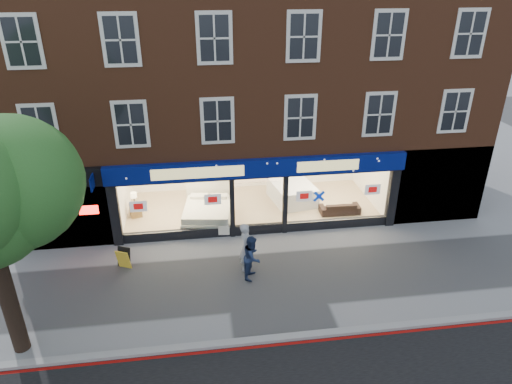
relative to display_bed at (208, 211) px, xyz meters
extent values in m
plane|color=gray|center=(1.98, -4.34, -0.48)|extent=(120.00, 120.00, 0.00)
cube|color=#8C0A07|center=(1.98, -7.44, -0.48)|extent=(60.00, 0.10, 0.01)
cube|color=gray|center=(1.98, -7.24, -0.42)|extent=(60.00, 0.25, 0.12)
cube|color=tan|center=(1.98, 0.91, -0.43)|extent=(11.00, 4.50, 0.10)
cube|color=brown|center=(1.98, 2.66, 6.17)|extent=(19.00, 8.00, 6.70)
cube|color=navy|center=(1.98, -1.46, 2.47)|extent=(11.40, 0.28, 0.70)
cube|color=black|center=(1.98, -1.26, -0.28)|extent=(11.00, 0.18, 0.40)
cube|color=black|center=(-3.52, -1.29, 0.82)|extent=(0.35, 0.30, 2.60)
cube|color=black|center=(7.48, -1.29, 0.82)|extent=(0.35, 0.30, 2.60)
cube|color=white|center=(-1.27, -1.34, 0.97)|extent=(4.20, 0.02, 2.10)
cube|color=white|center=(5.23, -1.34, 0.97)|extent=(4.20, 0.02, 2.10)
cube|color=white|center=(1.98, -1.09, 0.67)|extent=(1.80, 0.02, 2.10)
cube|color=silver|center=(1.98, 3.16, 0.82)|extent=(11.00, 0.20, 2.60)
cube|color=#FFEAC6|center=(1.98, 0.91, 2.12)|extent=(11.00, 4.50, 0.12)
cube|color=black|center=(-5.62, -1.04, 1.17)|extent=(3.80, 0.60, 3.30)
cube|color=#FF140C|center=(-4.42, -1.39, 1.12)|extent=(0.70, 0.04, 0.35)
cube|color=black|center=(9.48, -1.14, 1.17)|extent=(4.00, 0.40, 3.30)
cylinder|color=black|center=(-5.52, -6.54, 1.72)|extent=(0.44, 0.44, 4.40)
cube|color=silver|center=(-0.02, -0.14, -0.18)|extent=(2.25, 2.54, 0.40)
cube|color=silver|center=(-0.02, -0.14, 0.16)|extent=(2.16, 2.44, 0.29)
cube|color=silver|center=(0.15, 1.06, 0.31)|extent=(2.04, 0.41, 1.37)
cube|color=silver|center=(-0.33, 0.74, 0.37)|extent=(0.78, 0.47, 0.14)
cube|color=silver|center=(0.52, 0.62, 0.37)|extent=(0.78, 0.47, 0.14)
cube|color=brown|center=(-3.05, 0.71, -0.11)|extent=(0.57, 0.57, 0.55)
cube|color=silver|center=(3.88, 1.21, -0.24)|extent=(2.07, 2.44, 0.29)
cube|color=silver|center=(3.88, 1.21, 0.05)|extent=(2.07, 2.44, 0.29)
cube|color=silver|center=(3.88, 1.21, 0.33)|extent=(2.07, 2.44, 0.29)
imported|color=black|center=(5.68, -0.21, -0.13)|extent=(1.75, 0.72, 0.51)
cube|color=yellow|center=(-3.12, -2.94, -0.10)|extent=(0.59, 0.50, 0.77)
imported|color=#A7A8AF|center=(1.20, -3.61, 0.42)|extent=(0.66, 0.78, 1.81)
imported|color=#192647|center=(1.34, -4.12, 0.32)|extent=(0.87, 0.96, 1.60)
camera|label=1|loc=(-0.33, -17.02, 9.07)|focal=32.00mm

